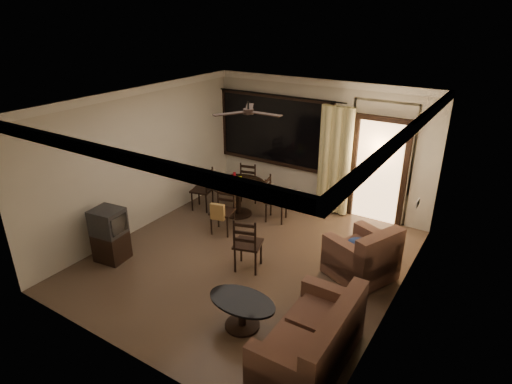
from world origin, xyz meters
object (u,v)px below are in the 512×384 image
Objects in this scene: dining_table at (238,190)px; sofa at (314,342)px; dining_chair_south at (223,218)px; coffee_table at (242,309)px; armchair at (364,258)px; dining_chair_west at (203,197)px; dining_chair_east at (276,208)px; dining_chair_north at (251,189)px; side_chair at (248,253)px; tv_cabinet at (110,235)px.

dining_table is 4.40m from sofa.
coffee_table is (1.86, -2.06, -0.01)m from dining_chair_south.
armchair is 1.20× the size of coffee_table.
dining_table is 0.89m from dining_chair_west.
dining_chair_east is 1.00× the size of dining_chair_north.
side_chair is (2.15, -1.45, 0.01)m from dining_chair_west.
dining_chair_south is 2.14m from tv_cabinet.
dining_chair_south is 2.88m from armchair.
side_chair reaches higher than sofa.
dining_chair_north is at bearing 103.49° from dining_table.
tv_cabinet is 2.94m from coffee_table.
coffee_table is 1.45m from side_chair.
tv_cabinet reaches higher than dining_chair_north.
dining_chair_east is at bearing 126.17° from sofa.
armchair is at bearing 17.39° from tv_cabinet.
side_chair reaches higher than dining_table.
dining_chair_north is 2.84m from side_chair.
dining_chair_west is 1.20m from dining_chair_south.
tv_cabinet is at bearing 136.33° from dining_chair_east.
tv_cabinet is (-0.87, -2.68, -0.08)m from dining_table.
dining_chair_south is 1.00× the size of dining_chair_north.
dining_chair_east reaches higher than coffee_table.
coffee_table is (2.93, -0.22, -0.19)m from tv_cabinet.
dining_table is at bearing 89.89° from dining_chair_south.
dining_chair_south is at bearing -52.82° from side_chair.
dining_table is 1.21× the size of dining_chair_east.
dining_chair_west is 0.79× the size of armchair.
dining_chair_north is 4.30m from coffee_table.
sofa is at bearing 126.52° from side_chair.
side_chair is at bearing -177.62° from dining_chair_east.
tv_cabinet is at bearing 65.42° from dining_chair_north.
dining_chair_east is at bearing 90.00° from dining_chair_west.
dining_chair_north is 0.98× the size of tv_cabinet.
tv_cabinet is 0.80× the size of armchair.
dining_chair_south is (1.01, -0.64, 0.02)m from dining_chair_west.
side_chair reaches higher than tv_cabinet.
dining_chair_west is at bearing -166.55° from dining_table.
dining_chair_east is at bearing 178.49° from armchair.
armchair is (3.94, 1.82, -0.11)m from tv_cabinet.
sofa is (2.39, -3.20, 0.07)m from dining_chair_east.
sofa reaches higher than coffee_table.
coffee_table is at bearing 173.88° from sofa.
tv_cabinet is 4.08m from sofa.
dining_chair_north is at bearing 176.95° from armchair.
dining_chair_west is at bearing 81.44° from tv_cabinet.
tv_cabinet reaches higher than dining_table.
dining_chair_south reaches higher than sofa.
tv_cabinet is 0.97× the size of side_chair.
dining_table is at bearing -172.18° from armchair.
dining_chair_south is at bearing 44.30° from dining_chair_west.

